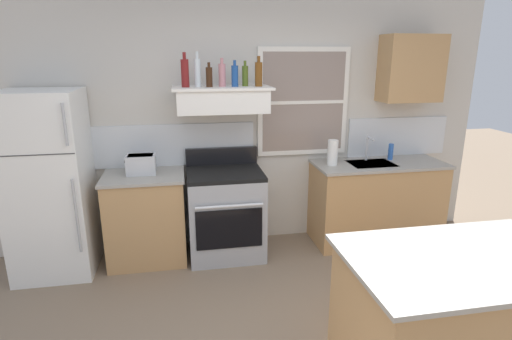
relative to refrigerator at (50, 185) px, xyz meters
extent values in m
cube|color=beige|center=(1.90, 0.39, 0.48)|extent=(5.40, 0.06, 2.70)
cube|color=silver|center=(0.75, 0.35, 0.26)|extent=(2.50, 0.02, 0.44)
cube|color=silver|center=(3.70, 0.35, 0.26)|extent=(1.20, 0.02, 0.44)
cube|color=white|center=(2.55, 0.34, 0.68)|extent=(1.00, 0.04, 1.15)
cube|color=gray|center=(2.55, 0.33, 0.68)|extent=(0.90, 0.01, 1.05)
cube|color=white|center=(2.55, 0.32, 0.68)|extent=(0.90, 0.02, 0.04)
cube|color=white|center=(0.00, 0.00, 0.00)|extent=(0.70, 0.68, 1.75)
cube|color=#333333|center=(0.00, -0.34, 0.37)|extent=(0.69, 0.00, 0.01)
cylinder|color=#A5A8AD|center=(0.30, -0.37, -0.19)|extent=(0.02, 0.02, 0.68)
cylinder|color=#A5A8AD|center=(0.30, -0.37, 0.62)|extent=(0.02, 0.02, 0.36)
cube|color=tan|center=(0.85, 0.06, -0.43)|extent=(0.76, 0.60, 0.88)
cube|color=#9E998E|center=(0.85, 0.06, 0.02)|extent=(0.79, 0.63, 0.03)
cube|color=silver|center=(0.83, 0.09, 0.13)|extent=(0.28, 0.20, 0.19)
cube|color=black|center=(0.83, 0.09, 0.22)|extent=(0.24, 0.16, 0.01)
cube|color=black|center=(0.69, 0.09, 0.17)|extent=(0.02, 0.03, 0.02)
cube|color=#9EA0A5|center=(1.65, 0.02, -0.44)|extent=(0.76, 0.64, 0.87)
cube|color=black|center=(1.65, 0.02, 0.02)|extent=(0.76, 0.64, 0.04)
cube|color=black|center=(1.65, 0.31, 0.13)|extent=(0.76, 0.06, 0.18)
cube|color=black|center=(1.65, -0.30, -0.45)|extent=(0.65, 0.01, 0.40)
cylinder|color=silver|center=(1.65, -0.34, -0.20)|extent=(0.65, 0.03, 0.03)
cube|color=white|center=(1.65, 0.12, 0.74)|extent=(0.88, 0.48, 0.22)
cube|color=#262628|center=(1.65, -0.10, 0.66)|extent=(0.75, 0.02, 0.04)
cube|color=white|center=(1.65, 0.12, 0.86)|extent=(0.96, 0.52, 0.02)
cylinder|color=maroon|center=(1.30, 0.10, 1.00)|extent=(0.07, 0.07, 0.26)
cylinder|color=maroon|center=(1.30, 0.10, 1.16)|extent=(0.03, 0.03, 0.06)
cylinder|color=silver|center=(1.42, 0.11, 1.00)|extent=(0.06, 0.06, 0.26)
cylinder|color=silver|center=(1.42, 0.11, 1.17)|extent=(0.03, 0.03, 0.07)
cylinder|color=#381E0F|center=(1.53, 0.08, 0.96)|extent=(0.06, 0.06, 0.18)
cylinder|color=#381E0F|center=(1.53, 0.08, 1.08)|extent=(0.03, 0.03, 0.05)
cylinder|color=#C67F84|center=(1.66, 0.13, 0.98)|extent=(0.07, 0.07, 0.22)
cylinder|color=#C67F84|center=(1.66, 0.13, 1.11)|extent=(0.03, 0.03, 0.05)
cylinder|color=#1E478C|center=(1.78, 0.08, 0.97)|extent=(0.07, 0.07, 0.20)
cylinder|color=#1E478C|center=(1.78, 0.08, 1.10)|extent=(0.03, 0.03, 0.05)
cylinder|color=#4C601E|center=(1.88, 0.13, 0.97)|extent=(0.06, 0.06, 0.19)
cylinder|color=#4C601E|center=(1.88, 0.13, 1.09)|extent=(0.03, 0.03, 0.05)
cylinder|color=brown|center=(2.01, 0.07, 0.99)|extent=(0.07, 0.07, 0.23)
cylinder|color=brown|center=(2.01, 0.07, 1.13)|extent=(0.03, 0.03, 0.06)
cube|color=tan|center=(3.35, 0.06, -0.43)|extent=(1.40, 0.60, 0.88)
cube|color=#9E998E|center=(3.35, 0.06, 0.02)|extent=(1.43, 0.63, 0.03)
cube|color=#B7BABC|center=(3.25, 0.04, 0.03)|extent=(0.48, 0.36, 0.01)
cylinder|color=silver|center=(3.25, 0.18, 0.18)|extent=(0.03, 0.03, 0.28)
cylinder|color=silver|center=(3.25, 0.10, 0.30)|extent=(0.02, 0.16, 0.02)
cylinder|color=white|center=(2.81, 0.06, 0.17)|extent=(0.11, 0.11, 0.27)
cylinder|color=blue|center=(3.53, 0.16, 0.13)|extent=(0.06, 0.06, 0.18)
cube|color=tan|center=(2.84, -2.03, -0.43)|extent=(1.32, 0.82, 0.88)
cube|color=#9E998E|center=(2.84, -2.03, 0.02)|extent=(1.40, 0.90, 0.03)
cube|color=tan|center=(3.70, 0.20, 1.03)|extent=(0.64, 0.32, 0.70)
camera|label=1|loc=(1.24, -3.92, 1.18)|focal=28.57mm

